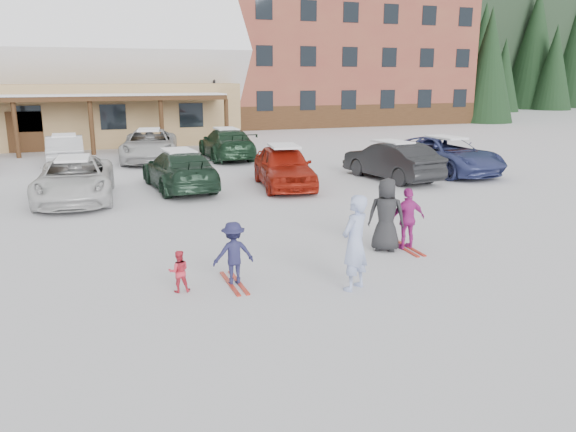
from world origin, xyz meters
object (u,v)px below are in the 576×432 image
object	(u,v)px
lamp_post	(214,83)
adult_skier	(355,243)
parked_car_5	(392,161)
parked_car_11	(227,144)
parked_car_10	(150,145)
parked_car_9	(65,151)
toddler_red	(179,271)
bystander_dark	(386,215)
child_navy	(233,253)
parked_car_4	(284,167)
child_magenta	(408,219)
alpine_hotel	(298,22)
parked_car_6	(445,155)
parked_car_2	(75,179)
parked_car_3	(180,170)

from	to	relation	value
lamp_post	adult_skier	distance (m)	26.42
parked_car_5	parked_car_11	distance (m)	9.25
parked_car_10	parked_car_11	world-z (taller)	parked_car_10
parked_car_9	parked_car_11	xyz separation A→B (m)	(7.51, 0.09, 0.03)
toddler_red	bystander_dark	world-z (taller)	bystander_dark
child_navy	parked_car_4	xyz separation A→B (m)	(4.21, 9.18, 0.14)
toddler_red	child_navy	world-z (taller)	child_navy
toddler_red	parked_car_11	world-z (taller)	parked_car_11
toddler_red	parked_car_9	world-z (taller)	parked_car_9
lamp_post	child_magenta	distance (m)	24.33
toddler_red	parked_car_11	bearing A→B (deg)	-101.65
alpine_hotel	toddler_red	distance (m)	42.45
parked_car_11	lamp_post	bearing A→B (deg)	-97.85
parked_car_4	parked_car_6	size ratio (longest dim) A/B	0.83
parked_car_9	parked_car_6	bearing A→B (deg)	153.35
lamp_post	parked_car_6	distance (m)	16.80
alpine_hotel	parked_car_11	xyz separation A→B (m)	(-11.60, -21.01, -7.88)
parked_car_4	alpine_hotel	bearing A→B (deg)	76.56
alpine_hotel	parked_car_2	distance (m)	35.24
adult_skier	parked_car_5	bearing A→B (deg)	-153.87
toddler_red	parked_car_2	distance (m)	9.53
toddler_red	child_magenta	size ratio (longest dim) A/B	0.56
parked_car_6	parked_car_9	size ratio (longest dim) A/B	1.25
parked_car_3	toddler_red	bearing A→B (deg)	75.92
child_magenta	parked_car_4	world-z (taller)	parked_car_4
child_navy	parked_car_4	world-z (taller)	parked_car_4
lamp_post	bystander_dark	distance (m)	24.30
alpine_hotel	parked_car_3	size ratio (longest dim) A/B	6.37
parked_car_9	parked_car_10	world-z (taller)	parked_car_10
toddler_red	parked_car_2	size ratio (longest dim) A/B	0.16
alpine_hotel	parked_car_10	world-z (taller)	alpine_hotel
lamp_post	parked_car_9	bearing A→B (deg)	-137.17
parked_car_4	parked_car_5	distance (m)	4.58
parked_car_3	parked_car_10	xyz separation A→B (m)	(-0.27, 7.60, 0.05)
child_magenta	parked_car_5	xyz separation A→B (m)	(4.31, 8.35, 0.02)
child_magenta	parked_car_6	world-z (taller)	parked_car_6
parked_car_5	parked_car_10	size ratio (longest dim) A/B	0.84
bystander_dark	parked_car_10	bearing A→B (deg)	-47.25
bystander_dark	parked_car_9	size ratio (longest dim) A/B	0.40
bystander_dark	parked_car_6	bearing A→B (deg)	-100.85
child_magenta	parked_car_11	distance (m)	16.21
lamp_post	parked_car_4	size ratio (longest dim) A/B	1.40
alpine_hotel	toddler_red	world-z (taller)	alpine_hotel
parked_car_6	parked_car_10	bearing A→B (deg)	138.61
parked_car_5	child_navy	bearing A→B (deg)	36.87
child_magenta	parked_car_2	world-z (taller)	child_magenta
adult_skier	child_navy	bearing A→B (deg)	-57.25
adult_skier	parked_car_4	xyz separation A→B (m)	(2.09, 10.23, -0.16)
parked_car_10	parked_car_5	bearing A→B (deg)	-35.27
bystander_dark	parked_car_4	distance (m)	8.23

